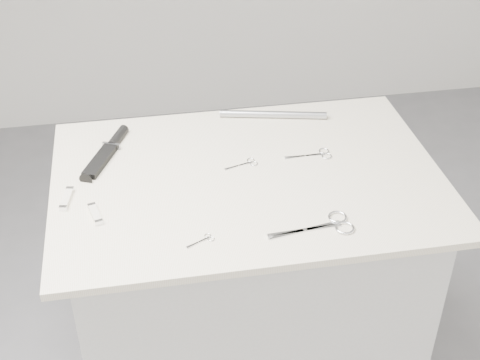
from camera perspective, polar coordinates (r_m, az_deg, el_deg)
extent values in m
cube|color=beige|center=(2.03, 0.58, -10.60)|extent=(0.90, 0.60, 0.90)
cube|color=beige|center=(1.73, 0.67, 0.13)|extent=(1.00, 0.70, 0.02)
cube|color=silver|center=(1.55, 5.56, -4.28)|extent=(0.18, 0.05, 0.00)
cylinder|color=silver|center=(1.55, 5.56, -4.25)|extent=(0.01, 0.01, 0.00)
torus|color=silver|center=(1.59, 8.32, -3.15)|extent=(0.05, 0.05, 0.01)
torus|color=silver|center=(1.56, 8.93, -4.06)|extent=(0.05, 0.05, 0.01)
cube|color=silver|center=(1.80, 5.58, 2.06)|extent=(0.11, 0.02, 0.00)
cylinder|color=silver|center=(1.80, 5.58, 2.08)|extent=(0.01, 0.01, 0.00)
torus|color=silver|center=(1.83, 7.17, 2.47)|extent=(0.03, 0.03, 0.00)
torus|color=silver|center=(1.81, 7.41, 2.03)|extent=(0.03, 0.03, 0.00)
cube|color=silver|center=(1.75, -0.13, 1.22)|extent=(0.08, 0.04, 0.00)
cylinder|color=silver|center=(1.75, -0.13, 1.24)|extent=(0.00, 0.00, 0.00)
torus|color=silver|center=(1.78, 0.91, 1.71)|extent=(0.02, 0.02, 0.00)
torus|color=silver|center=(1.76, 1.20, 1.41)|extent=(0.02, 0.02, 0.00)
cube|color=silver|center=(1.51, -3.60, -5.35)|extent=(0.06, 0.04, 0.00)
cylinder|color=silver|center=(1.51, -3.60, -5.33)|extent=(0.00, 0.00, 0.00)
torus|color=silver|center=(1.53, -2.77, -4.77)|extent=(0.02, 0.02, 0.00)
torus|color=silver|center=(1.52, -2.47, -5.05)|extent=(0.02, 0.02, 0.00)
cube|color=black|center=(1.80, -11.85, 1.64)|extent=(0.10, 0.16, 0.02)
cube|color=#999CA1|center=(1.86, -10.92, 2.92)|extent=(0.05, 0.03, 0.02)
cylinder|color=black|center=(1.89, -10.37, 3.63)|extent=(0.07, 0.10, 0.03)
cube|color=beige|center=(1.68, -14.57, -1.55)|extent=(0.03, 0.09, 0.01)
cube|color=silver|center=(1.71, -14.29, -0.78)|extent=(0.02, 0.01, 0.01)
cube|color=silver|center=(1.65, -14.86, -2.34)|extent=(0.02, 0.01, 0.01)
cube|color=beige|center=(1.62, -12.25, -2.86)|extent=(0.03, 0.08, 0.01)
cube|color=silver|center=(1.65, -12.54, -2.16)|extent=(0.02, 0.01, 0.01)
cube|color=silver|center=(1.59, -11.95, -3.56)|extent=(0.02, 0.01, 0.01)
cylinder|color=#999CA1|center=(1.97, 2.84, 5.61)|extent=(0.31, 0.09, 0.02)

